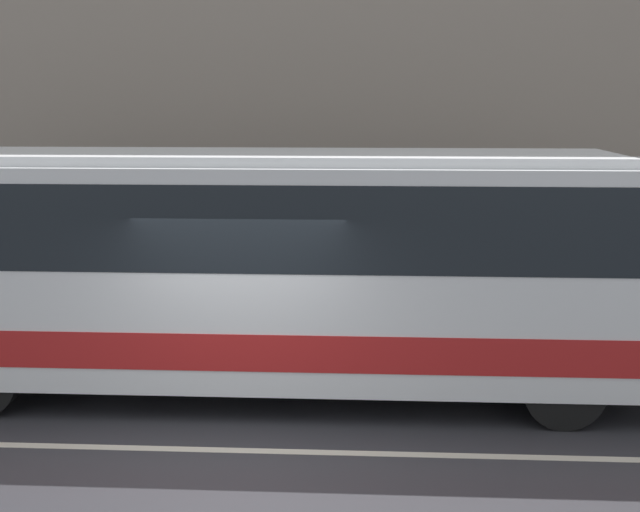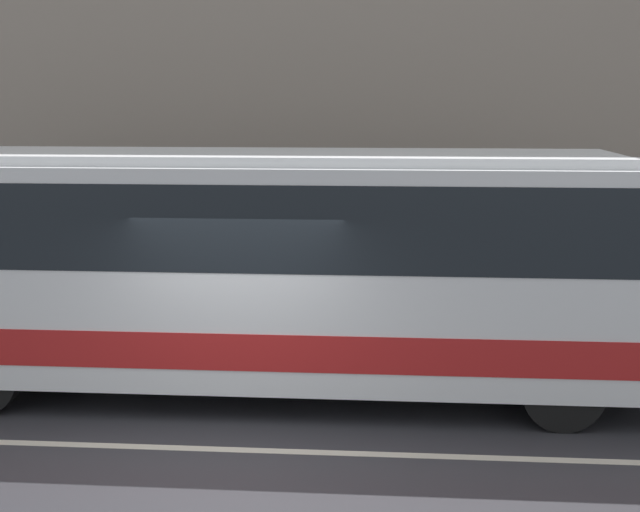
% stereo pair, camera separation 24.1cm
% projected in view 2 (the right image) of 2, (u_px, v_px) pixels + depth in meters
% --- Properties ---
extents(ground_plane, '(60.00, 60.00, 0.00)m').
position_uv_depth(ground_plane, '(227.00, 450.00, 9.94)').
color(ground_plane, '#333338').
extents(sidewalk, '(60.00, 3.09, 0.16)m').
position_uv_depth(sidewalk, '(286.00, 321.00, 15.36)').
color(sidewalk, gray).
rests_on(sidewalk, ground_plane).
extents(lane_stripe, '(54.00, 0.14, 0.01)m').
position_uv_depth(lane_stripe, '(227.00, 449.00, 9.93)').
color(lane_stripe, beige).
rests_on(lane_stripe, ground_plane).
extents(transit_bus, '(11.09, 2.61, 3.19)m').
position_uv_depth(transit_bus, '(246.00, 258.00, 11.66)').
color(transit_bus, white).
rests_on(transit_bus, ground_plane).
extents(pedestrian_waiting, '(0.36, 0.36, 1.63)m').
position_uv_depth(pedestrian_waiting, '(45.00, 280.00, 14.66)').
color(pedestrian_waiting, navy).
rests_on(pedestrian_waiting, sidewalk).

